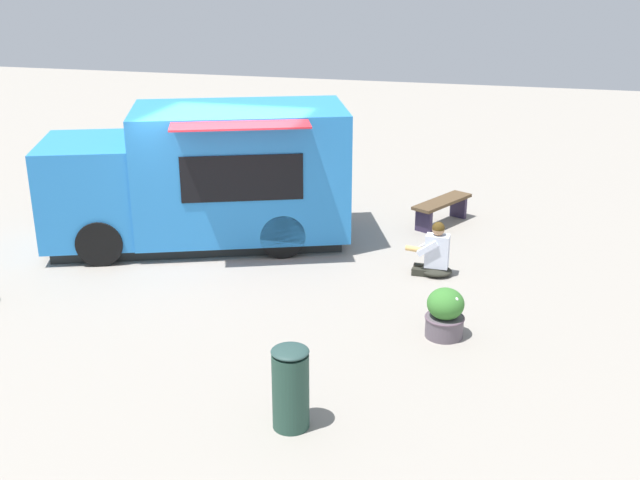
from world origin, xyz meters
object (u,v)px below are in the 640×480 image
object	(u,v)px
planter_flowering_far	(445,313)
plaza_bench	(442,206)
person_customer	(435,255)
trash_bin	(291,387)
food_truck	(205,180)

from	to	relation	value
planter_flowering_far	plaza_bench	size ratio (longest dim) A/B	0.47
person_customer	trash_bin	size ratio (longest dim) A/B	0.93
planter_flowering_far	plaza_bench	distance (m)	4.68
person_customer	planter_flowering_far	bearing A→B (deg)	-80.20
food_truck	plaza_bench	world-z (taller)	food_truck
planter_flowering_far	trash_bin	size ratio (longest dim) A/B	0.72
person_customer	planter_flowering_far	distance (m)	2.16
person_customer	food_truck	bearing A→B (deg)	172.72
food_truck	plaza_bench	xyz separation A→B (m)	(4.01, 2.00, -0.80)
food_truck	planter_flowering_far	world-z (taller)	food_truck
plaza_bench	trash_bin	world-z (taller)	trash_bin
food_truck	plaza_bench	distance (m)	4.55
food_truck	trash_bin	world-z (taller)	food_truck
person_customer	trash_bin	world-z (taller)	trash_bin
plaza_bench	trash_bin	xyz separation A→B (m)	(-0.93, -7.22, 0.13)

